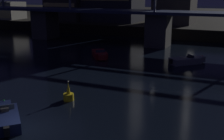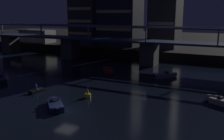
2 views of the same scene
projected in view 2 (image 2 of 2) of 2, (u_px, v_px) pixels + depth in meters
name	position (u px, v px, depth m)	size (l,w,h in m)	color
ground_plane	(66.00, 111.00, 33.03)	(400.00, 400.00, 0.00)	black
far_riverbank	(185.00, 42.00, 105.17)	(240.00, 80.00, 2.20)	black
river_bridge	(149.00, 48.00, 62.38)	(99.37, 6.40, 9.38)	#4C4944
tower_west_low	(87.00, 14.00, 85.89)	(9.32, 9.16, 20.25)	#38332D
tower_west_tall	(120.00, 2.00, 82.00)	(12.96, 10.21, 27.79)	#282833
waterfront_pavilion	(37.00, 36.00, 92.57)	(12.40, 7.40, 4.70)	#B2AD9E
speedboat_near_right	(0.00, 80.00, 47.43)	(4.82, 3.72, 1.16)	#19234C
speedboat_mid_left	(164.00, 75.00, 50.77)	(4.44, 4.33, 1.16)	gray
speedboat_mid_center	(224.00, 102.00, 35.39)	(4.99, 3.30, 1.16)	beige
speedboat_mid_right	(55.00, 105.00, 34.16)	(4.39, 4.39, 1.16)	#19234C
speedboat_far_left	(108.00, 70.00, 55.19)	(3.89, 4.75, 1.16)	maroon
channel_buoy	(88.00, 94.00, 38.43)	(0.90, 0.90, 1.76)	yellow
dinghy_with_paddler	(37.00, 91.00, 41.04)	(2.55, 2.75, 1.36)	black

